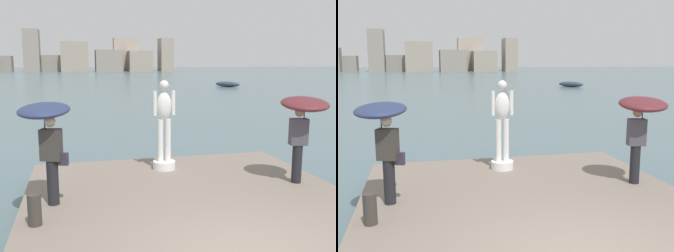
# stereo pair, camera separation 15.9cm
# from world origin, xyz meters

# --- Properties ---
(ground_plane) EXTENTS (400.00, 400.00, 0.00)m
(ground_plane) POSITION_xyz_m (0.00, 40.00, 0.00)
(ground_plane) COLOR #4C666B
(pier) EXTENTS (6.69, 9.06, 0.40)m
(pier) POSITION_xyz_m (0.00, 1.53, 0.20)
(pier) COLOR slate
(pier) RESTS_ON ground
(statue_white_figure) EXTENTS (0.58, 0.58, 2.28)m
(statue_white_figure) POSITION_xyz_m (-0.05, 4.87, 1.37)
(statue_white_figure) COLOR white
(statue_white_figure) RESTS_ON pier
(onlooker_left) EXTENTS (1.23, 1.24, 2.01)m
(onlooker_left) POSITION_xyz_m (-2.78, 2.96, 1.92)
(onlooker_left) COLOR black
(onlooker_left) RESTS_ON pier
(onlooker_right) EXTENTS (1.27, 1.29, 2.01)m
(onlooker_right) POSITION_xyz_m (2.71, 3.04, 1.96)
(onlooker_right) COLOR black
(onlooker_right) RESTS_ON pier
(mooring_bollard) EXTENTS (0.23, 0.23, 0.54)m
(mooring_bollard) POSITION_xyz_m (-2.97, 1.97, 0.67)
(mooring_bollard) COLOR #38332D
(mooring_bollard) RESTS_ON pier
(boat_mid) EXTENTS (3.03, 3.56, 0.68)m
(boat_mid) POSITION_xyz_m (17.07, 42.13, 0.34)
(boat_mid) COLOR #2D384C
(boat_mid) RESTS_ON ground
(distant_skyline) EXTENTS (63.83, 12.05, 13.64)m
(distant_skyline) POSITION_xyz_m (3.30, 132.62, 4.70)
(distant_skyline) COLOR gray
(distant_skyline) RESTS_ON ground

